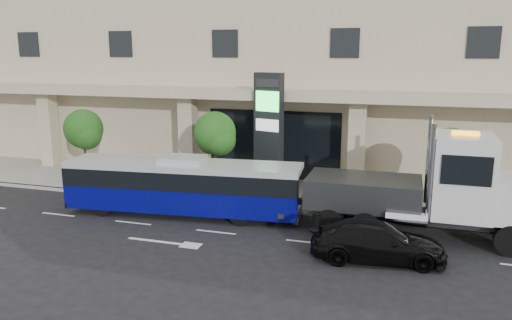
{
  "coord_description": "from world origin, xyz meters",
  "views": [
    {
      "loc": [
        7.54,
        -20.28,
        7.58
      ],
      "look_at": [
        0.73,
        2.0,
        2.47
      ],
      "focal_mm": 35.0,
      "sensor_mm": 36.0,
      "label": 1
    }
  ],
  "objects_px": {
    "black_sedan": "(378,242)",
    "signage_pylon": "(269,131)",
    "city_bus": "(183,185)",
    "tow_truck": "(435,190)"
  },
  "relations": [
    {
      "from": "city_bus",
      "to": "tow_truck",
      "type": "xyz_separation_m",
      "value": [
        11.11,
        0.27,
        0.6
      ]
    },
    {
      "from": "tow_truck",
      "to": "signage_pylon",
      "type": "distance_m",
      "value": 9.61
    },
    {
      "from": "signage_pylon",
      "to": "tow_truck",
      "type": "bearing_deg",
      "value": -13.54
    },
    {
      "from": "black_sedan",
      "to": "signage_pylon",
      "type": "distance_m",
      "value": 10.22
    },
    {
      "from": "tow_truck",
      "to": "signage_pylon",
      "type": "bearing_deg",
      "value": 150.99
    },
    {
      "from": "city_bus",
      "to": "signage_pylon",
      "type": "height_order",
      "value": "signage_pylon"
    },
    {
      "from": "signage_pylon",
      "to": "black_sedan",
      "type": "bearing_deg",
      "value": -34.91
    },
    {
      "from": "city_bus",
      "to": "black_sedan",
      "type": "xyz_separation_m",
      "value": [
        9.08,
        -2.72,
        -0.71
      ]
    },
    {
      "from": "black_sedan",
      "to": "signage_pylon",
      "type": "relative_size",
      "value": 0.78
    },
    {
      "from": "city_bus",
      "to": "black_sedan",
      "type": "height_order",
      "value": "city_bus"
    }
  ]
}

